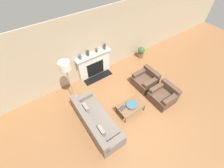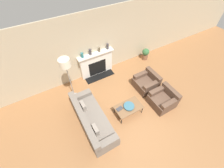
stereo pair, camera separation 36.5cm
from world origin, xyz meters
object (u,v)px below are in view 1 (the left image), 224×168
Objects in this scene: mantel_vase_center_left at (88,53)px; mantel_vase_center_right at (97,51)px; armchair_far at (145,80)px; mantel_vase_right at (105,47)px; potted_plant at (141,52)px; mantel_vase_left at (80,57)px; couch at (96,121)px; book at (122,108)px; floor_lamp at (66,69)px; armchair_near at (163,96)px; fireplace at (94,65)px; coffee_table at (131,106)px; bowl at (131,105)px.

mantel_vase_center_left is 1.28× the size of mantel_vase_center_right.
armchair_far is 3.37× the size of mantel_vase_center_left.
mantel_vase_right reaches higher than potted_plant.
mantel_vase_left is 0.36m from mantel_vase_center_left.
couch is 8.80× the size of mantel_vase_center_left.
potted_plant reaches higher than book.
floor_lamp is at bearing -172.55° from potted_plant.
armchair_far is (0.00, 1.03, 0.00)m from armchair_near.
fireplace is 7.68× the size of mantel_vase_left.
couch is 2.61× the size of armchair_far.
armchair_near reaches higher than potted_plant.
book is at bearing 164.64° from coffee_table.
coffee_table is at bearing -49.47° from floor_lamp.
coffee_table is 2.78m from mantel_vase_right.
floor_lamp is at bearing -110.01° from armchair_far.
floor_lamp reaches higher than armchair_near.
coffee_table is at bearing -75.95° from mantel_vase_left.
floor_lamp is at bearing -151.37° from fireplace.
mantel_vase_center_left is (1.11, 2.31, 0.99)m from couch.
couch reaches higher than armchair_near.
couch is 11.29× the size of mantel_vase_center_right.
armchair_near and armchair_far have the same top height.
mantel_vase_right is at bearing -163.32° from armchair_near.
mantel_vase_right is at bearing 78.06° from coffee_table.
armchair_near is 4.08× the size of mantel_vase_left.
floor_lamp reaches higher than mantel_vase_right.
mantel_vase_right is (0.60, 0.01, 0.73)m from fireplace.
book is at bearing -55.02° from floor_lamp.
armchair_far is at bearing -20.01° from floor_lamp.
coffee_table is 0.08m from bowl.
armchair_near is at bearing -73.32° from mantel_vase_right.
mantel_vase_right is (0.53, 2.56, 0.86)m from bowl.
couch is 2.93m from mantel_vase_center_right.
armchair_far is 1.85m from book.
armchair_far is 2.29m from mantel_vase_right.
coffee_table is at bearing 145.23° from bowl.
mantel_vase_center_left is at bearing 176.25° from fireplace.
armchair_near is at bearing -35.67° from floor_lamp.
mantel_vase_center_left reaches higher than coffee_table.
fireplace is at bearing -152.99° from armchair_near.
floor_lamp is at bearing 115.87° from book.
fireplace reaches higher than potted_plant.
potted_plant is at bearing 7.45° from floor_lamp.
mantel_vase_center_right is at bearing 26.07° from floor_lamp.
mantel_vase_left is (-2.04, 2.89, 0.99)m from armchair_near.
fireplace is 0.76m from mantel_vase_center_left.
mantel_vase_center_right is 0.40m from mantel_vase_right.
mantel_vase_center_left reaches higher than mantel_vase_left.
book reaches higher than coffee_table.
bowl is 2.69m from mantel_vase_center_right.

